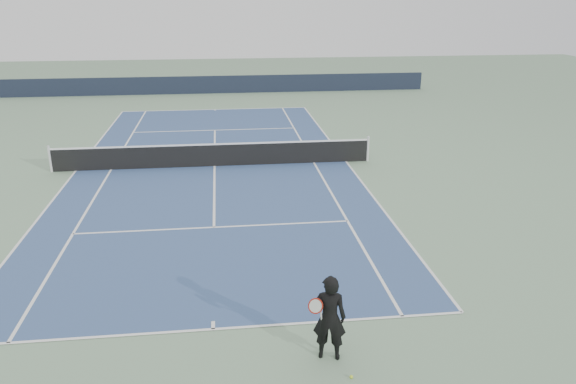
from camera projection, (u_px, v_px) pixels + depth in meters
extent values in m
plane|color=gray|center=(215.00, 166.00, 22.92)|extent=(80.00, 80.00, 0.00)
cube|color=#334C7A|center=(215.00, 166.00, 22.92)|extent=(10.97, 23.77, 0.01)
cylinder|color=silver|center=(50.00, 159.00, 22.01)|extent=(0.10, 0.10, 1.07)
cylinder|color=silver|center=(368.00, 149.00, 23.46)|extent=(0.10, 0.10, 1.07)
cube|color=black|center=(214.00, 156.00, 22.76)|extent=(12.80, 0.03, 0.90)
cube|color=white|center=(214.00, 144.00, 22.61)|extent=(12.80, 0.04, 0.06)
cube|color=black|center=(215.00, 85.00, 39.45)|extent=(30.00, 0.25, 1.20)
imported|color=black|center=(329.00, 317.00, 10.64)|extent=(0.76, 0.62, 1.76)
torus|color=#A51B0D|center=(316.00, 306.00, 10.46)|extent=(0.34, 0.18, 0.36)
cylinder|color=white|center=(316.00, 306.00, 10.46)|extent=(0.29, 0.14, 0.32)
cylinder|color=white|center=(321.00, 317.00, 10.59)|extent=(0.08, 0.13, 0.27)
sphere|color=#CEE72F|center=(351.00, 377.00, 10.31)|extent=(0.07, 0.07, 0.07)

